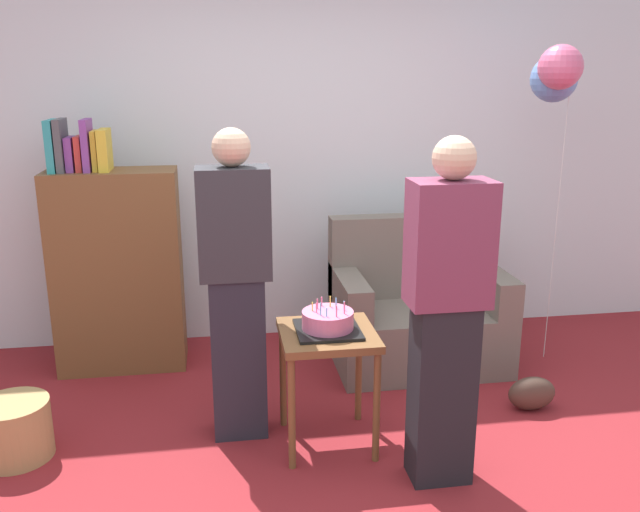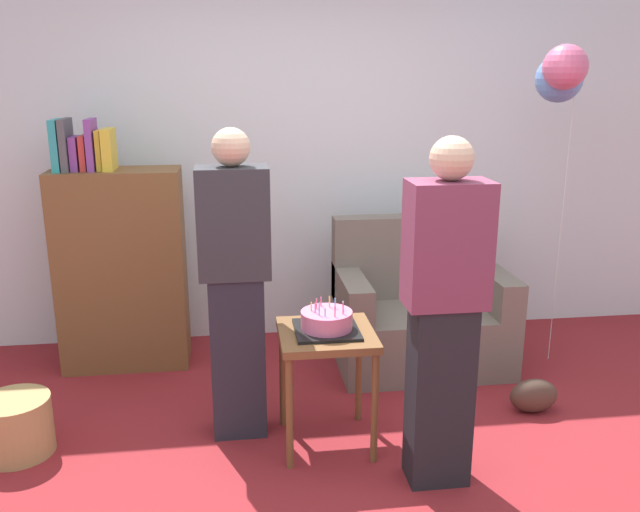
{
  "view_description": "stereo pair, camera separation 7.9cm",
  "coord_description": "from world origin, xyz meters",
  "px_view_note": "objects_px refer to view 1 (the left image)",
  "views": [
    {
      "loc": [
        -0.57,
        -2.64,
        1.89
      ],
      "look_at": [
        -0.05,
        0.69,
        0.95
      ],
      "focal_mm": 37.33,
      "sensor_mm": 36.0,
      "label": 1
    },
    {
      "loc": [
        -0.49,
        -2.66,
        1.89
      ],
      "look_at": [
        -0.05,
        0.69,
        0.95
      ],
      "focal_mm": 37.33,
      "sensor_mm": 36.0,
      "label": 2
    }
  ],
  "objects_px": {
    "bookshelf": "(116,266)",
    "person_blowing_candles": "(236,286)",
    "birthday_cake": "(328,322)",
    "handbag": "(532,393)",
    "couch": "(417,313)",
    "balloon_bunch": "(557,74)",
    "wicker_basket": "(15,430)",
    "side_table": "(328,349)",
    "person_holding_cake": "(446,314)"
  },
  "relations": [
    {
      "from": "bookshelf",
      "to": "wicker_basket",
      "type": "distance_m",
      "value": 1.25
    },
    {
      "from": "person_blowing_candles",
      "to": "couch",
      "type": "bearing_deg",
      "value": 10.25
    },
    {
      "from": "side_table",
      "to": "person_holding_cake",
      "type": "height_order",
      "value": "person_holding_cake"
    },
    {
      "from": "couch",
      "to": "handbag",
      "type": "height_order",
      "value": "couch"
    },
    {
      "from": "bookshelf",
      "to": "balloon_bunch",
      "type": "height_order",
      "value": "balloon_bunch"
    },
    {
      "from": "birthday_cake",
      "to": "person_blowing_candles",
      "type": "bearing_deg",
      "value": 158.66
    },
    {
      "from": "bookshelf",
      "to": "person_blowing_candles",
      "type": "height_order",
      "value": "person_blowing_candles"
    },
    {
      "from": "side_table",
      "to": "handbag",
      "type": "xyz_separation_m",
      "value": [
        1.22,
        0.16,
        -0.43
      ]
    },
    {
      "from": "person_blowing_candles",
      "to": "handbag",
      "type": "relative_size",
      "value": 5.82
    },
    {
      "from": "couch",
      "to": "person_blowing_candles",
      "type": "xyz_separation_m",
      "value": [
        -1.2,
        -0.75,
        0.49
      ]
    },
    {
      "from": "person_holding_cake",
      "to": "bookshelf",
      "type": "bearing_deg",
      "value": -36.86
    },
    {
      "from": "birthday_cake",
      "to": "person_blowing_candles",
      "type": "xyz_separation_m",
      "value": [
        -0.45,
        0.17,
        0.16
      ]
    },
    {
      "from": "couch",
      "to": "bookshelf",
      "type": "distance_m",
      "value": 1.98
    },
    {
      "from": "person_holding_cake",
      "to": "balloon_bunch",
      "type": "bearing_deg",
      "value": -125.19
    },
    {
      "from": "wicker_basket",
      "to": "handbag",
      "type": "height_order",
      "value": "wicker_basket"
    },
    {
      "from": "couch",
      "to": "side_table",
      "type": "relative_size",
      "value": 1.76
    },
    {
      "from": "couch",
      "to": "balloon_bunch",
      "type": "height_order",
      "value": "balloon_bunch"
    },
    {
      "from": "handbag",
      "to": "balloon_bunch",
      "type": "bearing_deg",
      "value": 63.92
    },
    {
      "from": "couch",
      "to": "bookshelf",
      "type": "height_order",
      "value": "bookshelf"
    },
    {
      "from": "balloon_bunch",
      "to": "bookshelf",
      "type": "bearing_deg",
      "value": 173.16
    },
    {
      "from": "balloon_bunch",
      "to": "wicker_basket",
      "type": "bearing_deg",
      "value": -166.91
    },
    {
      "from": "side_table",
      "to": "handbag",
      "type": "distance_m",
      "value": 1.3
    },
    {
      "from": "side_table",
      "to": "birthday_cake",
      "type": "xyz_separation_m",
      "value": [
        0.0,
        -0.0,
        0.15
      ]
    },
    {
      "from": "side_table",
      "to": "wicker_basket",
      "type": "relative_size",
      "value": 1.74
    },
    {
      "from": "person_blowing_candles",
      "to": "balloon_bunch",
      "type": "xyz_separation_m",
      "value": [
        2.0,
        0.66,
        1.04
      ]
    },
    {
      "from": "couch",
      "to": "handbag",
      "type": "relative_size",
      "value": 3.93
    },
    {
      "from": "person_blowing_candles",
      "to": "balloon_bunch",
      "type": "bearing_deg",
      "value": -3.37
    },
    {
      "from": "couch",
      "to": "wicker_basket",
      "type": "xyz_separation_m",
      "value": [
        -2.34,
        -0.82,
        -0.19
      ]
    },
    {
      "from": "bookshelf",
      "to": "person_blowing_candles",
      "type": "xyz_separation_m",
      "value": [
        0.73,
        -0.98,
        0.15
      ]
    },
    {
      "from": "side_table",
      "to": "wicker_basket",
      "type": "height_order",
      "value": "side_table"
    },
    {
      "from": "couch",
      "to": "birthday_cake",
      "type": "bearing_deg",
      "value": -129.4
    },
    {
      "from": "wicker_basket",
      "to": "handbag",
      "type": "distance_m",
      "value": 2.8
    },
    {
      "from": "couch",
      "to": "birthday_cake",
      "type": "height_order",
      "value": "couch"
    },
    {
      "from": "side_table",
      "to": "wicker_basket",
      "type": "bearing_deg",
      "value": 176.22
    },
    {
      "from": "side_table",
      "to": "person_holding_cake",
      "type": "xyz_separation_m",
      "value": [
        0.48,
        -0.39,
        0.3
      ]
    },
    {
      "from": "balloon_bunch",
      "to": "birthday_cake",
      "type": "bearing_deg",
      "value": -151.78
    },
    {
      "from": "wicker_basket",
      "to": "birthday_cake",
      "type": "bearing_deg",
      "value": -3.78
    },
    {
      "from": "birthday_cake",
      "to": "person_holding_cake",
      "type": "height_order",
      "value": "person_holding_cake"
    },
    {
      "from": "wicker_basket",
      "to": "balloon_bunch",
      "type": "bearing_deg",
      "value": 13.09
    },
    {
      "from": "couch",
      "to": "person_holding_cake",
      "type": "relative_size",
      "value": 0.67
    },
    {
      "from": "couch",
      "to": "balloon_bunch",
      "type": "bearing_deg",
      "value": -6.51
    },
    {
      "from": "bookshelf",
      "to": "balloon_bunch",
      "type": "bearing_deg",
      "value": -6.84
    },
    {
      "from": "birthday_cake",
      "to": "handbag",
      "type": "relative_size",
      "value": 1.14
    },
    {
      "from": "person_holding_cake",
      "to": "balloon_bunch",
      "type": "relative_size",
      "value": 0.8
    },
    {
      "from": "bookshelf",
      "to": "wicker_basket",
      "type": "relative_size",
      "value": 4.49
    },
    {
      "from": "side_table",
      "to": "balloon_bunch",
      "type": "height_order",
      "value": "balloon_bunch"
    },
    {
      "from": "couch",
      "to": "birthday_cake",
      "type": "distance_m",
      "value": 1.24
    },
    {
      "from": "person_holding_cake",
      "to": "wicker_basket",
      "type": "relative_size",
      "value": 4.53
    },
    {
      "from": "handbag",
      "to": "couch",
      "type": "bearing_deg",
      "value": 121.44
    },
    {
      "from": "bookshelf",
      "to": "person_holding_cake",
      "type": "xyz_separation_m",
      "value": [
        1.65,
        -1.55,
        0.15
      ]
    }
  ]
}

